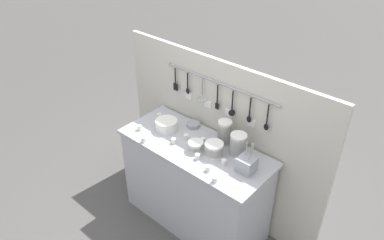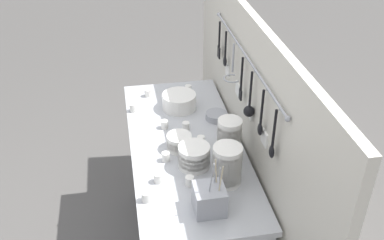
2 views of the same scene
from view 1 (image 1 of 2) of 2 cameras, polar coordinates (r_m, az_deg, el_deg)
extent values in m
plane|color=#514F4C|center=(3.89, 0.44, -14.78)|extent=(20.00, 20.00, 0.00)
cube|color=#ADAFB5|center=(3.28, 0.51, -4.17)|extent=(1.41, 0.60, 0.03)
cube|color=#ADAFB5|center=(3.57, 0.48, -10.01)|extent=(1.35, 0.57, 0.88)
cube|color=beige|center=(3.54, 4.04, -2.93)|extent=(2.21, 0.04, 1.61)
cylinder|color=#93969E|center=(3.20, 4.11, 5.63)|extent=(1.18, 0.01, 0.01)
sphere|color=#93969E|center=(3.55, -3.51, 8.53)|extent=(0.02, 0.02, 0.02)
sphere|color=#93969E|center=(2.93, 13.26, 1.98)|extent=(0.02, 0.02, 0.02)
cylinder|color=black|center=(3.53, -2.57, 6.68)|extent=(0.01, 0.01, 0.16)
cube|color=black|center=(3.58, -2.52, 5.06)|extent=(0.05, 0.01, 0.07)
cylinder|color=#93969E|center=(3.50, -2.47, 8.04)|extent=(0.00, 0.01, 0.02)
cylinder|color=black|center=(3.43, -0.67, 5.97)|extent=(0.01, 0.01, 0.16)
ellipsoid|color=black|center=(3.48, -0.66, 4.44)|extent=(0.04, 0.02, 0.06)
cylinder|color=#93969E|center=(3.40, -0.55, 7.32)|extent=(0.01, 0.01, 0.02)
cylinder|color=#93969E|center=(3.33, 1.56, 5.02)|extent=(0.01, 0.01, 0.16)
torus|color=#93969E|center=(3.39, 1.53, 3.20)|extent=(0.10, 0.10, 0.01)
cylinder|color=#93969E|center=(3.30, 1.71, 6.45)|extent=(0.01, 0.01, 0.02)
cylinder|color=black|center=(3.24, 3.93, 3.89)|extent=(0.01, 0.01, 0.19)
cube|color=black|center=(3.30, 3.85, 2.11)|extent=(0.04, 0.01, 0.06)
cylinder|color=#93969E|center=(3.20, 4.12, 5.51)|extent=(0.01, 0.01, 0.02)
cylinder|color=black|center=(3.16, 6.19, 2.89)|extent=(0.01, 0.01, 0.19)
sphere|color=black|center=(3.22, 6.06, 1.09)|extent=(0.06, 0.06, 0.06)
cylinder|color=#93969E|center=(3.12, 6.43, 4.61)|extent=(0.01, 0.01, 0.02)
cylinder|color=black|center=(3.08, 8.84, 1.91)|extent=(0.01, 0.01, 0.18)
ellipsoid|color=black|center=(3.14, 8.66, 0.12)|extent=(0.04, 0.02, 0.06)
cylinder|color=#93969E|center=(3.04, 9.11, 3.54)|extent=(0.01, 0.01, 0.02)
cylinder|color=black|center=(3.01, 11.46, 0.78)|extent=(0.01, 0.01, 0.18)
ellipsoid|color=black|center=(3.07, 11.22, -1.06)|extent=(0.04, 0.02, 0.06)
cylinder|color=#93969E|center=(2.97, 11.78, 2.46)|extent=(0.00, 0.01, 0.02)
cube|color=white|center=(3.53, -0.49, 3.73)|extent=(0.07, 0.01, 0.07)
cube|color=white|center=(3.39, 2.46, 2.45)|extent=(0.07, 0.01, 0.07)
cube|color=white|center=(3.28, 5.64, 1.06)|extent=(0.07, 0.01, 0.07)
cube|color=white|center=(3.17, 9.03, -0.42)|extent=(0.07, 0.01, 0.07)
cylinder|color=silver|center=(3.21, 0.57, -4.29)|extent=(0.13, 0.13, 0.04)
cylinder|color=silver|center=(3.20, 0.58, -3.98)|extent=(0.13, 0.13, 0.04)
cylinder|color=silver|center=(3.18, 0.58, -3.66)|extent=(0.13, 0.13, 0.04)
cylinder|color=silver|center=(3.18, 6.94, -4.98)|extent=(0.14, 0.14, 0.04)
cylinder|color=silver|center=(3.16, 6.97, -4.65)|extent=(0.14, 0.14, 0.04)
cylinder|color=silver|center=(3.15, 6.99, -4.31)|extent=(0.14, 0.14, 0.04)
cylinder|color=silver|center=(3.14, 7.02, -3.97)|extent=(0.14, 0.14, 0.04)
cylinder|color=silver|center=(3.12, 7.05, -3.63)|extent=(0.14, 0.14, 0.04)
cylinder|color=silver|center=(3.11, 7.08, -3.28)|extent=(0.14, 0.14, 0.04)
cylinder|color=silver|center=(3.09, 7.11, -2.93)|extent=(0.14, 0.14, 0.04)
cylinder|color=silver|center=(3.08, 7.14, -2.58)|extent=(0.14, 0.14, 0.04)
cylinder|color=silver|center=(3.16, 3.36, -4.98)|extent=(0.16, 0.16, 0.04)
cylinder|color=silver|center=(3.15, 3.37, -4.63)|extent=(0.16, 0.16, 0.04)
cylinder|color=silver|center=(3.13, 3.39, -4.27)|extent=(0.16, 0.16, 0.04)
cylinder|color=silver|center=(3.12, 3.40, -3.91)|extent=(0.16, 0.16, 0.04)
cylinder|color=silver|center=(3.30, 4.90, -3.22)|extent=(0.12, 0.12, 0.05)
cylinder|color=silver|center=(3.28, 4.92, -2.85)|extent=(0.12, 0.12, 0.05)
cylinder|color=silver|center=(3.27, 4.94, -2.48)|extent=(0.12, 0.12, 0.05)
cylinder|color=silver|center=(3.25, 4.96, -2.11)|extent=(0.12, 0.12, 0.05)
cylinder|color=silver|center=(3.24, 4.98, -1.73)|extent=(0.12, 0.12, 0.05)
cylinder|color=silver|center=(3.22, 5.00, -1.35)|extent=(0.12, 0.12, 0.05)
cylinder|color=silver|center=(3.21, 5.03, -0.97)|extent=(0.12, 0.12, 0.05)
cylinder|color=silver|center=(3.19, 5.05, -0.58)|extent=(0.12, 0.12, 0.05)
cylinder|color=silver|center=(3.49, -3.89, -1.31)|extent=(0.20, 0.20, 0.01)
cylinder|color=silver|center=(3.48, -3.89, -1.20)|extent=(0.20, 0.20, 0.01)
cylinder|color=silver|center=(3.48, -3.90, -1.08)|extent=(0.20, 0.20, 0.01)
cylinder|color=silver|center=(3.47, -3.90, -0.96)|extent=(0.20, 0.20, 0.01)
cylinder|color=silver|center=(3.47, -3.91, -0.84)|extent=(0.20, 0.20, 0.01)
cylinder|color=silver|center=(3.46, -3.91, -0.73)|extent=(0.20, 0.20, 0.01)
cylinder|color=silver|center=(3.46, -3.92, -0.61)|extent=(0.20, 0.20, 0.01)
cylinder|color=silver|center=(3.45, -3.92, -0.49)|extent=(0.20, 0.20, 0.01)
cylinder|color=silver|center=(3.45, -3.93, -0.37)|extent=(0.20, 0.20, 0.01)
cylinder|color=silver|center=(3.44, -3.94, -0.25)|extent=(0.20, 0.20, 0.01)
cylinder|color=silver|center=(3.44, -3.94, -0.13)|extent=(0.20, 0.20, 0.01)
cylinder|color=#93969E|center=(3.50, 0.20, -0.72)|extent=(0.12, 0.12, 0.04)
cube|color=#93969E|center=(3.00, 8.30, -6.71)|extent=(0.14, 0.14, 0.13)
cylinder|color=#C6B793|center=(2.98, 8.30, -4.73)|extent=(0.01, 0.02, 0.19)
cylinder|color=#93969E|center=(2.93, 8.79, -5.26)|extent=(0.01, 0.03, 0.21)
cylinder|color=#C6B793|center=(2.97, 9.19, -5.10)|extent=(0.02, 0.03, 0.18)
cylinder|color=#93969E|center=(2.97, 9.03, -5.06)|extent=(0.01, 0.01, 0.18)
cylinder|color=#93969E|center=(2.98, 8.24, -4.73)|extent=(0.01, 0.03, 0.19)
cylinder|color=silver|center=(2.90, 3.47, -9.04)|extent=(0.04, 0.04, 0.05)
cylinder|color=silver|center=(3.07, 4.86, -6.41)|extent=(0.04, 0.04, 0.05)
cylinder|color=silver|center=(3.49, -8.00, -1.16)|extent=(0.04, 0.04, 0.05)
cylinder|color=silver|center=(3.33, -7.40, -2.98)|extent=(0.04, 0.04, 0.05)
cylinder|color=silver|center=(3.29, 1.68, -3.15)|extent=(0.04, 0.04, 0.05)
cylinder|color=silver|center=(3.00, 2.43, -7.36)|extent=(0.04, 0.04, 0.05)
cylinder|color=silver|center=(3.34, -0.93, -2.58)|extent=(0.04, 0.04, 0.05)
cylinder|color=silver|center=(3.11, 0.83, -5.60)|extent=(0.04, 0.04, 0.05)
cylinder|color=silver|center=(3.29, -2.80, -3.20)|extent=(0.04, 0.04, 0.05)
cylinder|color=silver|center=(3.64, -5.02, 0.61)|extent=(0.04, 0.04, 0.05)
camera|label=2|loc=(1.77, 46.72, 4.44)|focal=42.00mm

